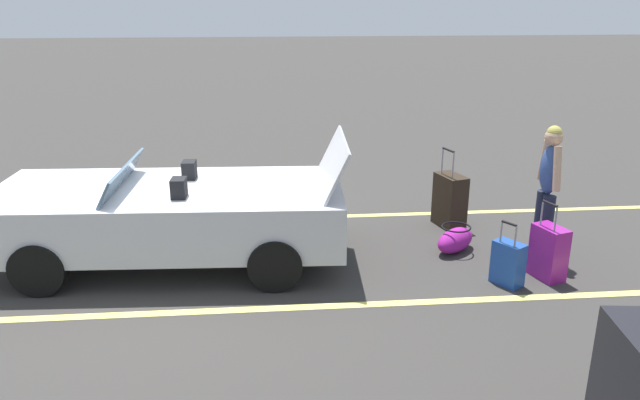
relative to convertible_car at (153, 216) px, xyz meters
The scene contains 9 objects.
ground_plane 0.62m from the convertible_car, behind, with size 80.00×80.00×0.00m, color #383533.
lot_line_near 1.51m from the convertible_car, 98.21° to the right, with size 18.00×0.12×0.01m, color #EAE066.
lot_line_mid 1.47m from the convertible_car, 98.49° to the left, with size 18.00×0.12×0.01m, color #EAE066.
convertible_car is the anchor object (origin of this frame).
suitcase_large_black 4.00m from the convertible_car, 167.42° to the right, with size 0.41×0.54×1.12m.
suitcase_medium_bright 4.63m from the convertible_car, 169.33° to the left, with size 0.35×0.45×0.92m.
suitcase_small_carryon 4.16m from the convertible_car, 166.36° to the left, with size 0.35×0.39×0.76m.
duffel_bag 3.74m from the convertible_car, behind, with size 0.68×0.64×0.34m.
traveler_person 4.75m from the convertible_car, behind, with size 0.24×0.61×1.65m.
Camera 1 is at (-1.18, 7.03, 3.12)m, focal length 34.56 mm.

